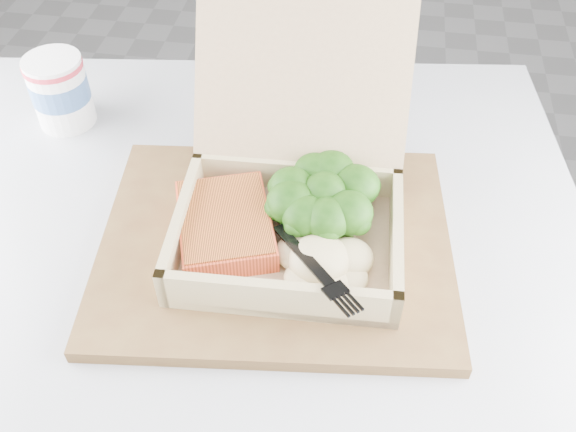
% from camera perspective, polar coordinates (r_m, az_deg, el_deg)
% --- Properties ---
extents(floor, '(4.00, 4.00, 0.00)m').
position_cam_1_polar(floor, '(1.57, 22.61, -10.97)').
color(floor, gray).
rests_on(floor, ground).
extents(cafe_table, '(0.86, 0.86, 0.72)m').
position_cam_1_polar(cafe_table, '(0.82, -3.88, -12.87)').
color(cafe_table, black).
rests_on(cafe_table, floor).
extents(serving_tray, '(0.39, 0.33, 0.02)m').
position_cam_1_polar(serving_tray, '(0.67, -1.09, -2.54)').
color(serving_tray, brown).
rests_on(serving_tray, cafe_table).
extents(takeout_container, '(0.24, 0.28, 0.19)m').
position_cam_1_polar(takeout_container, '(0.66, 0.42, 2.82)').
color(takeout_container, tan).
rests_on(takeout_container, serving_tray).
extents(salmon_fillet, '(0.13, 0.14, 0.03)m').
position_cam_1_polar(salmon_fillet, '(0.65, -5.61, -0.80)').
color(salmon_fillet, '#E9532D').
rests_on(salmon_fillet, takeout_container).
extents(broccoli_pile, '(0.12, 0.12, 0.04)m').
position_cam_1_polar(broccoli_pile, '(0.66, 3.22, 1.36)').
color(broccoli_pile, '#2C6516').
rests_on(broccoli_pile, takeout_container).
extents(mashed_potatoes, '(0.10, 0.09, 0.03)m').
position_cam_1_polar(mashed_potatoes, '(0.62, 2.80, -3.87)').
color(mashed_potatoes, beige).
rests_on(mashed_potatoes, takeout_container).
extents(plastic_fork, '(0.10, 0.12, 0.02)m').
position_cam_1_polar(plastic_fork, '(0.61, 0.45, -2.24)').
color(plastic_fork, black).
rests_on(plastic_fork, mashed_potatoes).
extents(paper_cup, '(0.07, 0.07, 0.09)m').
position_cam_1_polar(paper_cup, '(0.86, -19.65, 10.57)').
color(paper_cup, white).
rests_on(paper_cup, cafe_table).
extents(receipt, '(0.12, 0.16, 0.00)m').
position_cam_1_polar(receipt, '(0.83, -0.53, 8.09)').
color(receipt, silver).
rests_on(receipt, cafe_table).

